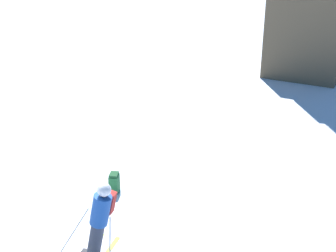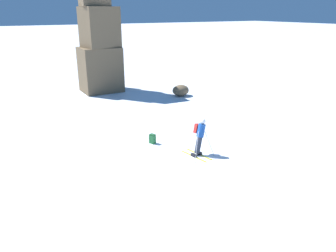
{
  "view_description": "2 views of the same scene",
  "coord_description": "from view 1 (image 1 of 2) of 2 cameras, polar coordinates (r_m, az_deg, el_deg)",
  "views": [
    {
      "loc": [
        5.85,
        -5.78,
        5.88
      ],
      "look_at": [
        0.61,
        3.84,
        1.35
      ],
      "focal_mm": 50.0,
      "sensor_mm": 36.0,
      "label": 1
    },
    {
      "loc": [
        -7.21,
        -11.58,
        6.51
      ],
      "look_at": [
        0.11,
        1.12,
        1.3
      ],
      "focal_mm": 35.0,
      "sensor_mm": 36.0,
      "label": 2
    }
  ],
  "objects": [
    {
      "name": "skier",
      "position": [
        8.92,
        -8.32,
        -11.08
      ],
      "size": [
        1.27,
        1.73,
        1.8
      ],
      "rotation": [
        0.0,
        0.0,
        0.18
      ],
      "color": "yellow",
      "rests_on": "ground"
    },
    {
      "name": "spare_backpack",
      "position": [
        11.56,
        -6.57,
        -6.88
      ],
      "size": [
        0.32,
        0.36,
        0.5
      ],
      "rotation": [
        0.0,
        0.0,
        5.09
      ],
      "color": "#236633",
      "rests_on": "ground"
    },
    {
      "name": "ground_plane",
      "position": [
        10.11,
        -13.98,
        -13.88
      ],
      "size": [
        300.0,
        300.0,
        0.0
      ],
      "primitive_type": "plane",
      "color": "white"
    }
  ]
}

